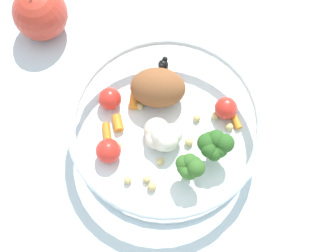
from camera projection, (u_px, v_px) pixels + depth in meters
name	position (u px, v px, depth m)	size (l,w,h in m)	color
ground_plane	(159.00, 129.00, 0.65)	(2.40, 2.40, 0.00)	silver
food_container	(168.00, 124.00, 0.61)	(0.26, 0.26, 0.07)	white
loose_apple	(40.00, 13.00, 0.68)	(0.08, 0.08, 0.09)	#BC3828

